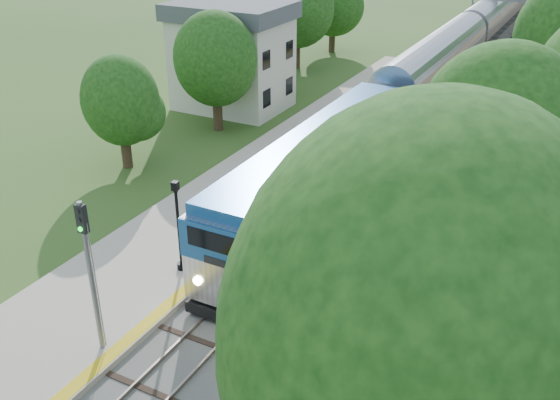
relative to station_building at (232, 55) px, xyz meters
The scene contains 10 objects.
trackbed 34.24m from the station_building, 61.93° to the left, with size 9.50×170.00×0.28m.
platform 16.99m from the station_building, 57.86° to the right, with size 6.40×68.00×0.38m, color #AA9F89.
yellow_stripe 18.58m from the station_building, 50.24° to the right, with size 0.55×68.00×0.01m, color gold.
station_building is the anchor object (origin of this frame).
signal_gantry 29.94m from the station_building, 56.62° to the left, with size 8.40×0.38×6.20m.
trees_behind_platform 9.76m from the station_building, 73.13° to the right, with size 7.82×53.32×7.21m.
train 31.47m from the station_building, 63.55° to the left, with size 3.19×106.12×4.69m.
lamppost_far 24.04m from the station_building, 63.85° to the right, with size 0.42×0.42×4.26m.
signal_platform 29.39m from the station_building, 67.82° to the right, with size 0.35×0.28×6.00m.
signal_farside 22.69m from the station_building, 27.09° to the right, with size 0.31×0.25×5.70m.
Camera 1 is at (11.32, -10.16, 15.53)m, focal length 40.00 mm.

